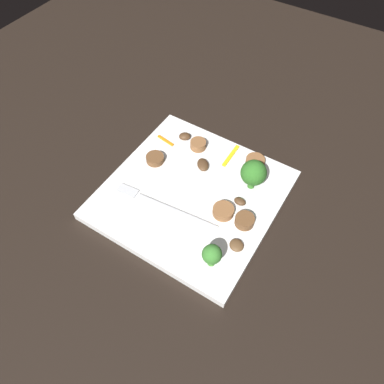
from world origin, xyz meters
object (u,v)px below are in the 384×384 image
object	(u,v)px
sausage_slice_2	(223,211)
mushroom_0	(203,165)
broccoli_floret_0	(212,255)
pepper_strip_1	(231,156)
fork	(158,203)
mushroom_3	(240,201)
sausage_slice_3	(245,221)
sausage_slice_4	(255,162)
sausage_slice_1	(155,159)
mushroom_2	(185,136)
plate	(192,195)
mushroom_1	(237,245)
broccoli_floret_1	(254,173)
pepper_strip_0	(166,141)
sausage_slice_0	(198,145)

from	to	relation	value
sausage_slice_2	mushroom_0	size ratio (longest dim) A/B	1.18
broccoli_floret_0	pepper_strip_1	size ratio (longest dim) A/B	0.76
fork	sausage_slice_2	distance (m)	0.11
broccoli_floret_0	mushroom_3	size ratio (longest dim) A/B	2.10
sausage_slice_3	mushroom_0	world-z (taller)	sausage_slice_3
sausage_slice_3	sausage_slice_4	size ratio (longest dim) A/B	0.92
fork	sausage_slice_1	xyz separation A→B (m)	(0.06, -0.07, 0.00)
mushroom_2	pepper_strip_1	world-z (taller)	mushroom_2
fork	sausage_slice_2	xyz separation A→B (m)	(-0.10, -0.04, 0.00)
plate	mushroom_3	size ratio (longest dim) A/B	13.68
broccoli_floret_0	plate	bearing A→B (deg)	-45.68
broccoli_floret_0	mushroom_1	size ratio (longest dim) A/B	1.89
pepper_strip_1	mushroom_1	bearing A→B (deg)	121.04
sausage_slice_1	sausage_slice_3	xyz separation A→B (m)	(-0.19, 0.03, 0.00)
mushroom_0	mushroom_1	size ratio (longest dim) A/B	1.29
mushroom_3	mushroom_2	bearing A→B (deg)	-26.04
sausage_slice_3	mushroom_1	size ratio (longest dim) A/B	1.36
plate	broccoli_floret_1	world-z (taller)	broccoli_floret_1
mushroom_3	sausage_slice_4	bearing A→B (deg)	-79.59
pepper_strip_0	pepper_strip_1	world-z (taller)	same
sausage_slice_2	mushroom_3	distance (m)	0.03
sausage_slice_4	mushroom_0	distance (m)	0.09
fork	mushroom_1	distance (m)	0.15
sausage_slice_2	sausage_slice_3	xyz separation A→B (m)	(-0.04, -0.00, 0.00)
sausage_slice_1	pepper_strip_1	size ratio (longest dim) A/B	0.57
plate	fork	bearing A→B (deg)	55.70
sausage_slice_3	mushroom_2	distance (m)	0.21
broccoli_floret_0	sausage_slice_0	distance (m)	0.23
mushroom_1	pepper_strip_1	bearing A→B (deg)	-58.96
mushroom_1	mushroom_0	bearing A→B (deg)	-41.20
broccoli_floret_1	pepper_strip_0	xyz separation A→B (m)	(0.18, -0.01, -0.03)
broccoli_floret_0	sausage_slice_0	size ratio (longest dim) A/B	1.47
sausage_slice_3	mushroom_0	distance (m)	0.13
mushroom_1	sausage_slice_2	bearing A→B (deg)	-42.31
mushroom_2	plate	bearing A→B (deg)	128.25
mushroom_3	sausage_slice_1	bearing A→B (deg)	-0.45
broccoli_floret_1	sausage_slice_3	bearing A→B (deg)	108.55
broccoli_floret_0	sausage_slice_0	xyz separation A→B (m)	(0.14, -0.19, -0.02)
sausage_slice_4	mushroom_3	bearing A→B (deg)	100.41
plate	sausage_slice_3	bearing A→B (deg)	175.54
plate	mushroom_1	world-z (taller)	mushroom_1
pepper_strip_1	mushroom_2	bearing A→B (deg)	3.90
sausage_slice_0	sausage_slice_3	size ratio (longest dim) A/B	0.94
pepper_strip_0	pepper_strip_1	size ratio (longest dim) A/B	0.67
sausage_slice_0	mushroom_1	xyz separation A→B (m)	(-0.16, 0.14, -0.00)
sausage_slice_4	sausage_slice_3	bearing A→B (deg)	108.67
fork	mushroom_3	size ratio (longest dim) A/B	8.89
sausage_slice_3	mushroom_2	xyz separation A→B (m)	(0.18, -0.11, -0.00)
plate	pepper_strip_0	distance (m)	0.13
sausage_slice_1	fork	bearing A→B (deg)	128.09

